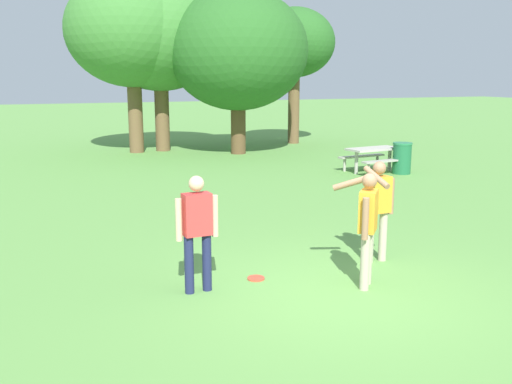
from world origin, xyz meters
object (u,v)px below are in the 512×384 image
(person_bystander, at_px, (367,221))
(picnic_table_near, at_px, (374,155))
(tree_far_right, at_px, (238,51))
(tree_broad_center, at_px, (159,34))
(trash_can_beside_table, at_px, (402,158))
(tree_slender_mid, at_px, (295,44))
(person_catcher, at_px, (378,204))
(tree_tall_left, at_px, (132,31))
(frisbee, at_px, (256,278))
(person_thrower, at_px, (197,226))

(person_bystander, relative_size, picnic_table_near, 0.89)
(person_bystander, xyz_separation_m, tree_far_right, (3.31, 13.97, 2.93))
(tree_broad_center, distance_m, tree_far_right, 3.27)
(tree_far_right, bearing_deg, tree_broad_center, 141.34)
(trash_can_beside_table, height_order, tree_slender_mid, tree_slender_mid)
(person_catcher, height_order, trash_can_beside_table, person_catcher)
(person_catcher, bearing_deg, tree_tall_left, 94.04)
(person_catcher, relative_size, trash_can_beside_table, 1.71)
(person_catcher, distance_m, tree_far_right, 13.66)
(person_bystander, distance_m, tree_slender_mid, 18.02)
(person_catcher, height_order, tree_broad_center, tree_broad_center)
(frisbee, distance_m, picnic_table_near, 10.19)
(person_thrower, relative_size, tree_tall_left, 0.24)
(tree_slender_mid, bearing_deg, tree_tall_left, -176.09)
(picnic_table_near, distance_m, tree_slender_mid, 8.99)
(frisbee, distance_m, trash_can_beside_table, 10.32)
(frisbee, distance_m, tree_broad_center, 15.92)
(tree_tall_left, distance_m, tree_slender_mid, 7.12)
(picnic_table_near, relative_size, trash_can_beside_table, 1.92)
(person_thrower, xyz_separation_m, tree_slender_mid, (9.08, 15.63, 3.39))
(tree_broad_center, bearing_deg, tree_tall_left, -173.61)
(frisbee, bearing_deg, tree_tall_left, 86.00)
(frisbee, relative_size, trash_can_beside_table, 0.27)
(tree_broad_center, bearing_deg, trash_can_beside_table, -56.04)
(trash_can_beside_table, height_order, tree_far_right, tree_far_right)
(person_catcher, height_order, picnic_table_near, person_catcher)
(frisbee, xyz_separation_m, tree_tall_left, (1.05, 14.99, 4.62))
(tree_far_right, bearing_deg, picnic_table_near, -67.62)
(tree_slender_mid, bearing_deg, tree_broad_center, -176.54)
(person_catcher, height_order, tree_tall_left, tree_tall_left)
(frisbee, relative_size, tree_slender_mid, 0.04)
(person_catcher, distance_m, tree_tall_left, 15.46)
(tree_slender_mid, bearing_deg, frisbee, -117.77)
(tree_slender_mid, bearing_deg, person_thrower, -120.15)
(person_thrower, distance_m, person_bystander, 2.36)
(person_catcher, bearing_deg, tree_far_right, 79.09)
(person_bystander, distance_m, tree_far_right, 14.65)
(trash_can_beside_table, bearing_deg, frisbee, -138.08)
(frisbee, height_order, trash_can_beside_table, trash_can_beside_table)
(person_bystander, height_order, tree_tall_left, tree_tall_left)
(tree_broad_center, relative_size, tree_far_right, 1.10)
(tree_tall_left, relative_size, tree_broad_center, 1.00)
(tree_broad_center, bearing_deg, frisbee, -98.02)
(tree_tall_left, bearing_deg, person_thrower, -97.43)
(tree_tall_left, bearing_deg, tree_far_right, -27.69)
(tree_broad_center, xyz_separation_m, tree_slender_mid, (6.02, 0.36, -0.22))
(frisbee, xyz_separation_m, tree_slender_mid, (8.15, 15.48, 4.32))
(tree_far_right, bearing_deg, person_thrower, -112.74)
(person_bystander, bearing_deg, person_catcher, 48.03)
(person_catcher, xyz_separation_m, frisbee, (-2.11, -0.01, -0.95))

